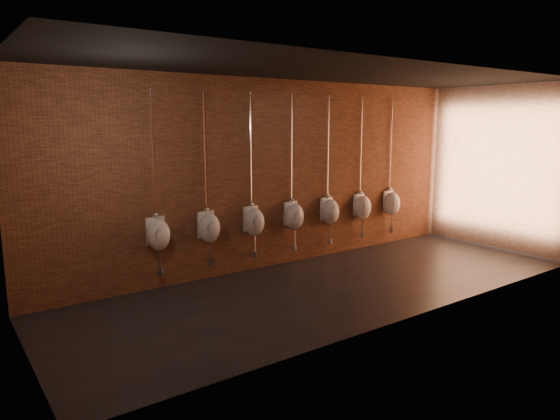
{
  "coord_description": "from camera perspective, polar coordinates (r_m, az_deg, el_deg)",
  "views": [
    {
      "loc": [
        -4.94,
        -5.48,
        2.47
      ],
      "look_at": [
        -0.39,
        0.9,
        1.1
      ],
      "focal_mm": 32.0,
      "sensor_mm": 36.0,
      "label": 1
    }
  ],
  "objects": [
    {
      "name": "urinal_3",
      "position": [
        8.76,
        1.62,
        -0.64
      ],
      "size": [
        0.39,
        0.35,
        2.71
      ],
      "color": "white",
      "rests_on": "ground"
    },
    {
      "name": "urinal_5",
      "position": [
        9.84,
        9.39,
        0.41
      ],
      "size": [
        0.39,
        0.35,
        2.71
      ],
      "color": "white",
      "rests_on": "ground"
    },
    {
      "name": "urinal_4",
      "position": [
        9.28,
        5.73,
        -0.09
      ],
      "size": [
        0.39,
        0.35,
        2.71
      ],
      "color": "white",
      "rests_on": "ground"
    },
    {
      "name": "urinal_0",
      "position": [
        7.54,
        -13.75,
        -2.65
      ],
      "size": [
        0.39,
        0.35,
        2.71
      ],
      "color": "white",
      "rests_on": "ground"
    },
    {
      "name": "urinal_1",
      "position": [
        7.88,
        -8.11,
        -1.93
      ],
      "size": [
        0.39,
        0.35,
        2.71
      ],
      "color": "white",
      "rests_on": "ground"
    },
    {
      "name": "urinal_6",
      "position": [
        10.44,
        12.64,
        0.84
      ],
      "size": [
        0.39,
        0.35,
        2.71
      ],
      "color": "white",
      "rests_on": "ground"
    },
    {
      "name": "ground",
      "position": [
        7.78,
        6.25,
        -8.65
      ],
      "size": [
        8.5,
        8.5,
        0.0
      ],
      "primitive_type": "plane",
      "color": "black",
      "rests_on": "ground"
    },
    {
      "name": "urinal_2",
      "position": [
        8.29,
        -2.99,
        -1.25
      ],
      "size": [
        0.39,
        0.35,
        2.71
      ],
      "color": "white",
      "rests_on": "ground"
    },
    {
      "name": "room_shell",
      "position": [
        7.4,
        6.54,
        6.29
      ],
      "size": [
        8.54,
        3.04,
        3.22
      ],
      "color": "black",
      "rests_on": "ground"
    }
  ]
}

